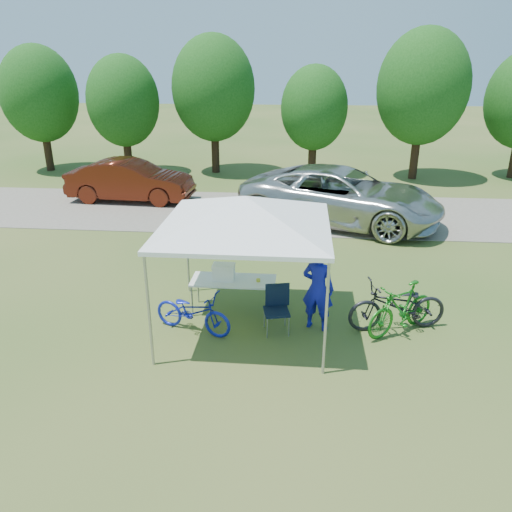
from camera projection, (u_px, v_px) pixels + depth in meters
The scene contains 14 objects.
ground at pixel (246, 326), 10.16m from camera, with size 100.00×100.00×0.00m, color #2D5119.
gravel_strip at pixel (271, 212), 17.55m from camera, with size 24.00×5.00×0.02m, color gray.
canopy at pixel (245, 200), 9.17m from camera, with size 4.53×4.53×3.00m.
treeline at pixel (274, 95), 21.85m from camera, with size 24.89×4.28×6.30m.
folding_table at pixel (233, 281), 10.53m from camera, with size 1.78×0.74×0.73m.
folding_chair at pixel (277, 304), 9.85m from camera, with size 0.57×0.59×0.94m.
cooler at pixel (224, 272), 10.47m from camera, with size 0.47×0.32×0.34m.
ice_cream_cup at pixel (258, 280), 10.41m from camera, with size 0.08×0.08×0.06m, color gold.
cyclist at pixel (318, 289), 9.78m from camera, with size 0.64×0.42×1.75m, color #13179E.
bike_blue at pixel (193, 312), 9.82m from camera, with size 0.58×1.66×0.87m, color #1320AD.
bike_green at pixel (401, 308), 9.77m from camera, with size 0.49×1.73×1.04m, color #197219.
bike_dark at pixel (398, 306), 9.86m from camera, with size 0.69×1.99×1.04m, color black.
minivan at pixel (341, 196), 16.12m from camera, with size 2.97×6.43×1.79m, color beige.
sedan at pixel (131, 181), 18.65m from camera, with size 1.62×4.64×1.53m, color #4B180C.
Camera 1 is at (1.00, -8.84, 5.11)m, focal length 35.00 mm.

